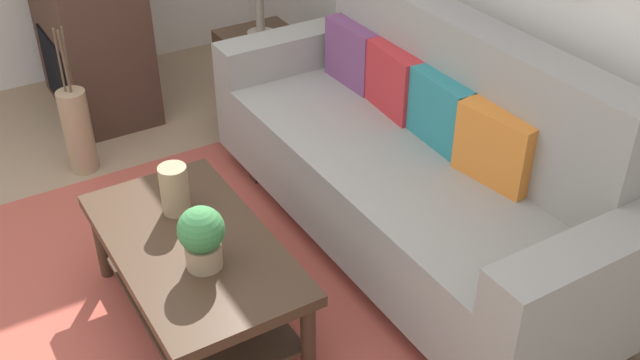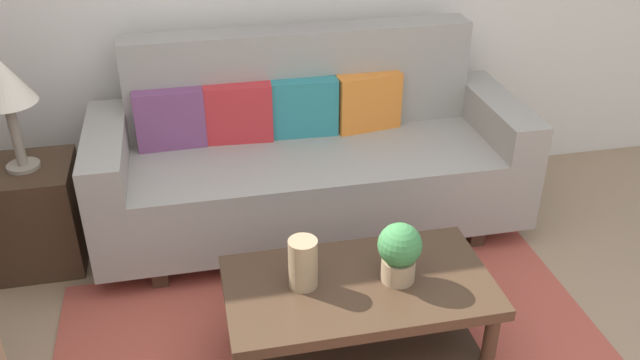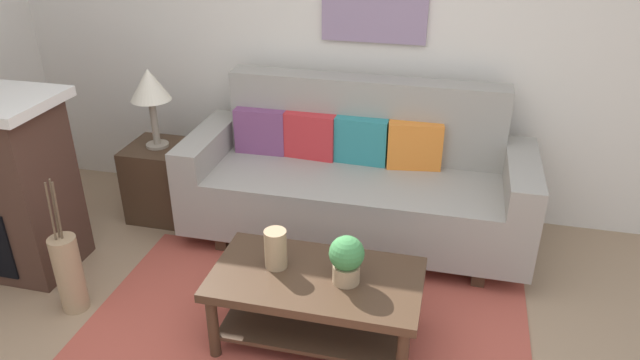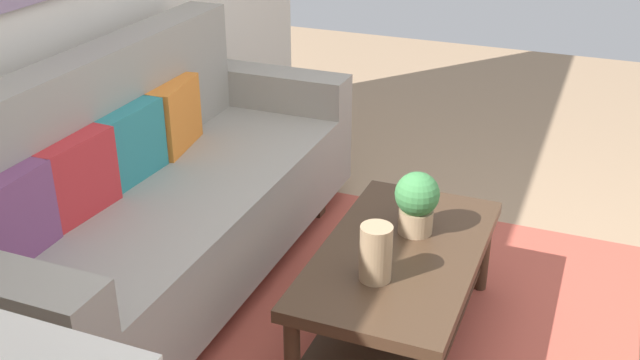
% 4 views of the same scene
% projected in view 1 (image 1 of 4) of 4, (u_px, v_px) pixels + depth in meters
% --- Properties ---
extents(ground_plane, '(9.22, 9.22, 0.00)m').
position_uv_depth(ground_plane, '(60.00, 360.00, 3.04)').
color(ground_plane, '#9E7F60').
extents(area_rug, '(2.45, 1.71, 0.01)m').
position_uv_depth(area_rug, '(176.00, 314.00, 3.25)').
color(area_rug, '#B24C3D').
rests_on(area_rug, ground_plane).
extents(couch, '(2.30, 0.84, 1.08)m').
position_uv_depth(couch, '(415.00, 166.00, 3.46)').
color(couch, gray).
rests_on(couch, ground_plane).
extents(throw_pillow_plum, '(0.36, 0.13, 0.32)m').
position_uv_depth(throw_pillow_plum, '(354.00, 54.00, 3.89)').
color(throw_pillow_plum, '#7A4270').
rests_on(throw_pillow_plum, couch).
extents(throw_pillow_crimson, '(0.37, 0.14, 0.32)m').
position_uv_depth(throw_pillow_crimson, '(394.00, 81.00, 3.63)').
color(throw_pillow_crimson, red).
rests_on(throw_pillow_crimson, couch).
extents(throw_pillow_teal, '(0.37, 0.14, 0.32)m').
position_uv_depth(throw_pillow_teal, '(441.00, 111.00, 3.37)').
color(throw_pillow_teal, teal).
rests_on(throw_pillow_teal, couch).
extents(throw_pillow_orange, '(0.37, 0.17, 0.32)m').
position_uv_depth(throw_pillow_orange, '(496.00, 147.00, 3.12)').
color(throw_pillow_orange, orange).
rests_on(throw_pillow_orange, couch).
extents(coffee_table, '(1.10, 0.60, 0.43)m').
position_uv_depth(coffee_table, '(194.00, 264.00, 3.06)').
color(coffee_table, '#422D1E').
rests_on(coffee_table, ground_plane).
extents(tabletop_vase, '(0.12, 0.12, 0.22)m').
position_uv_depth(tabletop_vase, '(175.00, 189.00, 3.11)').
color(tabletop_vase, tan).
rests_on(tabletop_vase, coffee_table).
extents(potted_plant_tabletop, '(0.18, 0.18, 0.26)m').
position_uv_depth(potted_plant_tabletop, '(202.00, 236.00, 2.79)').
color(potted_plant_tabletop, tan).
rests_on(potted_plant_tabletop, coffee_table).
extents(side_table, '(0.44, 0.44, 0.56)m').
position_uv_depth(side_table, '(263.00, 78.00, 4.55)').
color(side_table, '#422D1E').
rests_on(side_table, ground_plane).
extents(fireplace, '(1.02, 0.58, 1.16)m').
position_uv_depth(fireplace, '(88.00, 19.00, 4.54)').
color(fireplace, '#472D23').
rests_on(fireplace, ground_plane).
extents(floor_vase, '(0.16, 0.16, 0.48)m').
position_uv_depth(floor_vase, '(78.00, 131.00, 4.10)').
color(floor_vase, tan).
rests_on(floor_vase, ground_plane).
extents(floor_vase_branch_a, '(0.04, 0.02, 0.36)m').
position_uv_depth(floor_vase_branch_a, '(64.00, 62.00, 3.85)').
color(floor_vase_branch_a, brown).
rests_on(floor_vase_branch_a, floor_vase).
extents(floor_vase_branch_b, '(0.02, 0.03, 0.36)m').
position_uv_depth(floor_vase_branch_b, '(66.00, 59.00, 3.88)').
color(floor_vase_branch_b, brown).
rests_on(floor_vase_branch_b, floor_vase).
extents(floor_vase_branch_c, '(0.03, 0.01, 0.36)m').
position_uv_depth(floor_vase_branch_c, '(59.00, 61.00, 3.86)').
color(floor_vase_branch_c, brown).
rests_on(floor_vase_branch_c, floor_vase).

